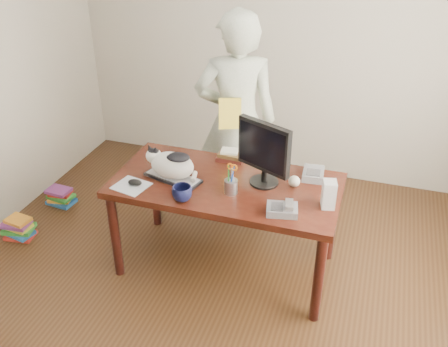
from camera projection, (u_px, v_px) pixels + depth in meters
room at (193, 143)px, 2.71m from camera, size 4.50×4.50×4.50m
desk at (229, 194)px, 3.65m from camera, size 1.60×0.80×0.75m
keyboard at (173, 177)px, 3.54m from camera, size 0.44×0.26×0.03m
cat at (171, 164)px, 3.49m from camera, size 0.41×0.27×0.23m
monitor at (264, 151)px, 3.36m from camera, size 0.40×0.27×0.47m
pen_cup at (231, 185)px, 3.36m from camera, size 0.11×0.11×0.23m
mousepad at (131, 186)px, 3.46m from camera, size 0.26×0.24×0.01m
mouse at (135, 182)px, 3.46m from camera, size 0.11×0.08×0.04m
coffee_mug at (182, 193)px, 3.29m from camera, size 0.19×0.19×0.11m
phone at (283, 209)px, 3.17m from camera, size 0.22×0.19×0.09m
speaker at (329, 194)px, 3.20m from camera, size 0.10×0.11×0.19m
baseball at (294, 181)px, 3.44m from camera, size 0.08×0.08×0.08m
book_stack at (231, 155)px, 3.79m from camera, size 0.21×0.16×0.08m
calculator at (313, 174)px, 3.56m from camera, size 0.16×0.20×0.06m
person at (236, 122)px, 4.02m from camera, size 0.77×0.63×1.81m
held_book at (230, 114)px, 3.81m from camera, size 0.20×0.15×0.24m
book_pile_a at (19, 228)px, 4.15m from camera, size 0.27×0.22×0.18m
book_pile_b at (61, 196)px, 4.60m from camera, size 0.26×0.20×0.15m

